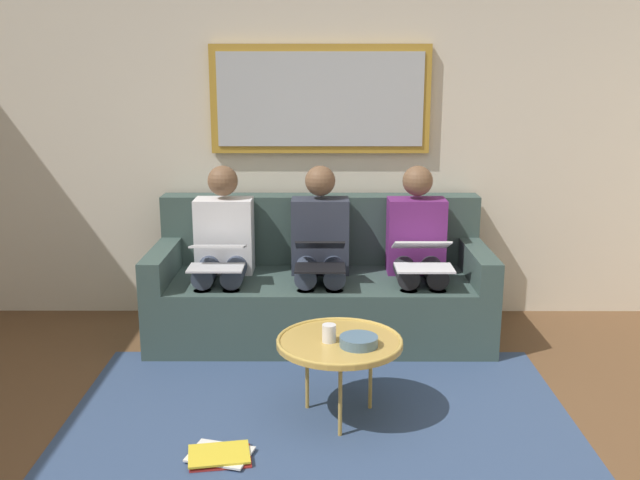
{
  "coord_description": "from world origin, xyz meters",
  "views": [
    {
      "loc": [
        -0.01,
        2.42,
        1.76
      ],
      "look_at": [
        0.0,
        -1.7,
        0.75
      ],
      "focal_mm": 39.49,
      "sensor_mm": 36.0,
      "label": 1
    }
  ],
  "objects_px": {
    "laptop_white": "(423,255)",
    "laptop_black": "(320,255)",
    "person_left": "(418,248)",
    "laptop_silver": "(217,256)",
    "person_right": "(223,248)",
    "magazine_stack": "(220,455)",
    "couch": "(320,288)",
    "person_middle": "(320,248)",
    "cup": "(329,333)",
    "framed_mirror": "(320,99)",
    "bowl": "(359,341)",
    "coffee_table": "(340,343)"
  },
  "relations": [
    {
      "from": "laptop_white",
      "to": "coffee_table",
      "type": "bearing_deg",
      "value": 59.48
    },
    {
      "from": "laptop_white",
      "to": "person_right",
      "type": "bearing_deg",
      "value": -10.36
    },
    {
      "from": "person_left",
      "to": "laptop_black",
      "type": "height_order",
      "value": "person_left"
    },
    {
      "from": "person_right",
      "to": "magazine_stack",
      "type": "bearing_deg",
      "value": 96.6
    },
    {
      "from": "person_left",
      "to": "laptop_white",
      "type": "distance_m",
      "value": 0.23
    },
    {
      "from": "couch",
      "to": "framed_mirror",
      "type": "relative_size",
      "value": 1.45
    },
    {
      "from": "cup",
      "to": "person_right",
      "type": "relative_size",
      "value": 0.08
    },
    {
      "from": "framed_mirror",
      "to": "laptop_black",
      "type": "xyz_separation_m",
      "value": [
        0.0,
        0.69,
        -0.92
      ]
    },
    {
      "from": "person_right",
      "to": "laptop_silver",
      "type": "bearing_deg",
      "value": 90.0
    },
    {
      "from": "person_middle",
      "to": "coffee_table",
      "type": "bearing_deg",
      "value": 95.0
    },
    {
      "from": "couch",
      "to": "magazine_stack",
      "type": "height_order",
      "value": "couch"
    },
    {
      "from": "framed_mirror",
      "to": "coffee_table",
      "type": "bearing_deg",
      "value": 93.58
    },
    {
      "from": "framed_mirror",
      "to": "coffee_table",
      "type": "distance_m",
      "value": 1.97
    },
    {
      "from": "bowl",
      "to": "person_middle",
      "type": "height_order",
      "value": "person_middle"
    },
    {
      "from": "framed_mirror",
      "to": "laptop_silver",
      "type": "distance_m",
      "value": 1.33
    },
    {
      "from": "couch",
      "to": "laptop_black",
      "type": "height_order",
      "value": "couch"
    },
    {
      "from": "person_left",
      "to": "laptop_silver",
      "type": "height_order",
      "value": "person_left"
    },
    {
      "from": "laptop_silver",
      "to": "coffee_table",
      "type": "bearing_deg",
      "value": 129.55
    },
    {
      "from": "coffee_table",
      "to": "person_left",
      "type": "height_order",
      "value": "person_left"
    },
    {
      "from": "framed_mirror",
      "to": "person_right",
      "type": "xyz_separation_m",
      "value": [
        0.64,
        0.46,
        -0.94
      ]
    },
    {
      "from": "laptop_silver",
      "to": "magazine_stack",
      "type": "distance_m",
      "value": 1.45
    },
    {
      "from": "coffee_table",
      "to": "laptop_black",
      "type": "xyz_separation_m",
      "value": [
        0.1,
        -0.91,
        0.21
      ]
    },
    {
      "from": "couch",
      "to": "laptop_black",
      "type": "xyz_separation_m",
      "value": [
        0.0,
        0.3,
        0.31
      ]
    },
    {
      "from": "framed_mirror",
      "to": "bowl",
      "type": "height_order",
      "value": "framed_mirror"
    },
    {
      "from": "bowl",
      "to": "person_middle",
      "type": "xyz_separation_m",
      "value": [
        0.19,
        -1.22,
        0.16
      ]
    },
    {
      "from": "bowl",
      "to": "person_right",
      "type": "xyz_separation_m",
      "value": [
        0.83,
        -1.22,
        0.16
      ]
    },
    {
      "from": "laptop_white",
      "to": "framed_mirror",
      "type": "bearing_deg",
      "value": -47.19
    },
    {
      "from": "laptop_black",
      "to": "laptop_silver",
      "type": "height_order",
      "value": "laptop_black"
    },
    {
      "from": "laptop_white",
      "to": "laptop_black",
      "type": "height_order",
      "value": "same"
    },
    {
      "from": "magazine_stack",
      "to": "cup",
      "type": "bearing_deg",
      "value": -142.7
    },
    {
      "from": "couch",
      "to": "person_middle",
      "type": "bearing_deg",
      "value": 90.0
    },
    {
      "from": "cup",
      "to": "person_middle",
      "type": "relative_size",
      "value": 0.08
    },
    {
      "from": "framed_mirror",
      "to": "laptop_silver",
      "type": "bearing_deg",
      "value": 47.93
    },
    {
      "from": "person_right",
      "to": "coffee_table",
      "type": "bearing_deg",
      "value": 122.81
    },
    {
      "from": "cup",
      "to": "laptop_black",
      "type": "xyz_separation_m",
      "value": [
        0.05,
        -0.93,
        0.16
      ]
    },
    {
      "from": "bowl",
      "to": "laptop_black",
      "type": "bearing_deg",
      "value": -78.93
    },
    {
      "from": "person_middle",
      "to": "magazine_stack",
      "type": "bearing_deg",
      "value": 73.5
    },
    {
      "from": "laptop_white",
      "to": "person_right",
      "type": "distance_m",
      "value": 1.3
    },
    {
      "from": "laptop_white",
      "to": "person_middle",
      "type": "distance_m",
      "value": 0.68
    },
    {
      "from": "coffee_table",
      "to": "cup",
      "type": "bearing_deg",
      "value": 18.87
    },
    {
      "from": "cup",
      "to": "magazine_stack",
      "type": "xyz_separation_m",
      "value": [
        0.51,
        0.39,
        -0.45
      ]
    },
    {
      "from": "person_middle",
      "to": "cup",
      "type": "bearing_deg",
      "value": 92.33
    },
    {
      "from": "bowl",
      "to": "person_left",
      "type": "height_order",
      "value": "person_left"
    },
    {
      "from": "coffee_table",
      "to": "person_middle",
      "type": "relative_size",
      "value": 0.56
    },
    {
      "from": "laptop_silver",
      "to": "framed_mirror",
      "type": "bearing_deg",
      "value": -132.07
    },
    {
      "from": "coffee_table",
      "to": "person_left",
      "type": "relative_size",
      "value": 0.56
    },
    {
      "from": "coffee_table",
      "to": "cup",
      "type": "distance_m",
      "value": 0.08
    },
    {
      "from": "laptop_white",
      "to": "laptop_silver",
      "type": "height_order",
      "value": "laptop_white"
    },
    {
      "from": "person_left",
      "to": "magazine_stack",
      "type": "height_order",
      "value": "person_left"
    },
    {
      "from": "person_left",
      "to": "person_right",
      "type": "relative_size",
      "value": 1.0
    }
  ]
}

